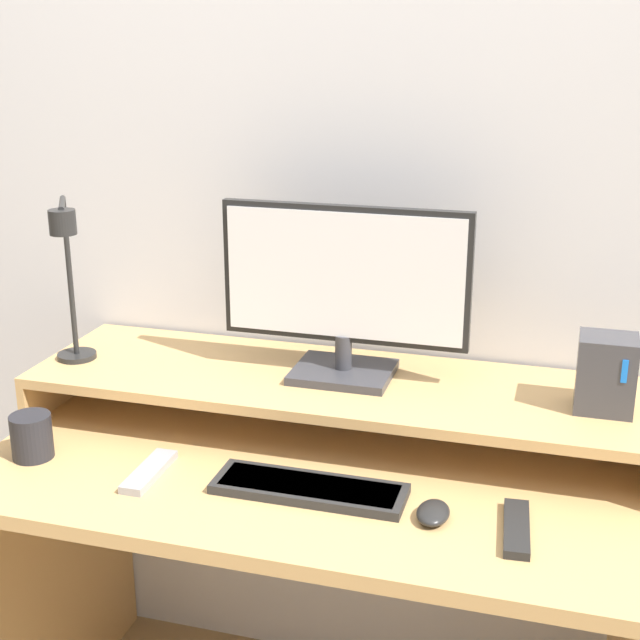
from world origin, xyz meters
TOP-DOWN VIEW (x-y plane):
  - wall_back at (0.00, 0.75)m, footprint 6.00×0.05m
  - desk at (0.00, 0.36)m, footprint 1.31×0.71m
  - monitor_shelf at (0.00, 0.52)m, footprint 1.31×0.38m
  - monitor at (0.02, 0.54)m, footprint 0.53×0.18m
  - desk_lamp at (-0.56, 0.41)m, footprint 0.14×0.19m
  - router_dock at (0.55, 0.51)m, footprint 0.11×0.10m
  - keyboard at (0.03, 0.23)m, footprint 0.36×0.11m
  - mouse at (0.27, 0.20)m, footprint 0.06×0.09m
  - remote_control at (-0.29, 0.21)m, footprint 0.05×0.17m
  - remote_secondary at (0.41, 0.20)m, footprint 0.06×0.18m
  - mug at (-0.55, 0.22)m, footprint 0.08×0.08m

SIDE VIEW (x-z plane):
  - desk at x=0.00m, z-range 0.16..0.92m
  - remote_control at x=-0.29m, z-range 0.76..0.77m
  - remote_secondary at x=0.41m, z-range 0.76..0.77m
  - keyboard at x=0.03m, z-range 0.76..0.78m
  - mouse at x=0.27m, z-range 0.76..0.78m
  - mug at x=-0.55m, z-range 0.76..0.85m
  - monitor_shelf at x=0.00m, z-range 0.80..0.91m
  - router_dock at x=0.55m, z-range 0.87..1.02m
  - monitor at x=0.02m, z-range 0.88..1.25m
  - desk_lamp at x=-0.56m, z-range 0.91..1.28m
  - wall_back at x=0.00m, z-range 0.00..2.50m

